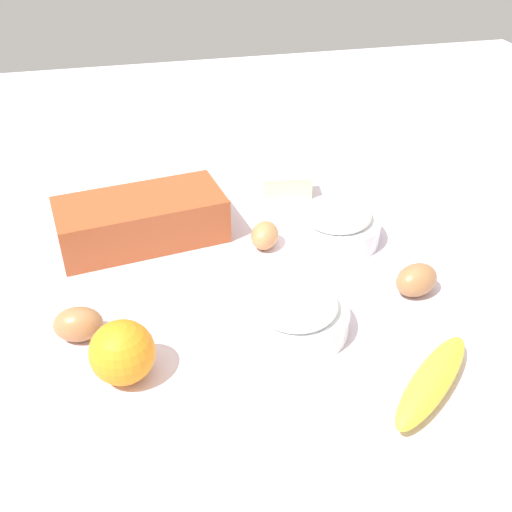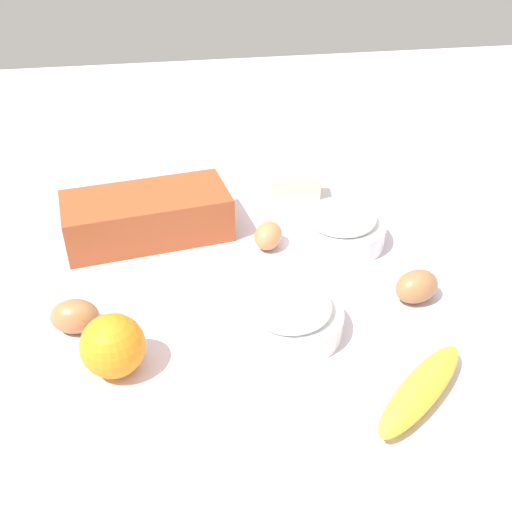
{
  "view_description": "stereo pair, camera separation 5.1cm",
  "coord_description": "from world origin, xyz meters",
  "views": [
    {
      "loc": [
        -0.18,
        -0.74,
        0.56
      ],
      "look_at": [
        0.0,
        0.0,
        0.04
      ],
      "focal_mm": 41.59,
      "sensor_mm": 36.0,
      "label": 1
    },
    {
      "loc": [
        -0.13,
        -0.75,
        0.56
      ],
      "look_at": [
        0.0,
        0.0,
        0.04
      ],
      "focal_mm": 41.59,
      "sensor_mm": 36.0,
      "label": 2
    }
  ],
  "objects": [
    {
      "name": "orange_fruit",
      "position": [
        -0.21,
        -0.17,
        0.04
      ],
      "size": [
        0.08,
        0.08,
        0.08
      ],
      "primitive_type": "sphere",
      "color": "orange",
      "rests_on": "ground_plane"
    },
    {
      "name": "egg_near_butter",
      "position": [
        0.23,
        -0.1,
        0.03
      ],
      "size": [
        0.08,
        0.07,
        0.05
      ],
      "primitive_type": "ellipsoid",
      "rotation": [
        0.0,
        1.57,
        3.44
      ],
      "color": "#9D693F",
      "rests_on": "ground_plane"
    },
    {
      "name": "egg_beside_bowl",
      "position": [
        -0.27,
        -0.08,
        0.02
      ],
      "size": [
        0.07,
        0.06,
        0.05
      ],
      "primitive_type": "ellipsoid",
      "rotation": [
        0.0,
        1.57,
        6.15
      ],
      "color": "#A06C41",
      "rests_on": "ground_plane"
    },
    {
      "name": "egg_loose",
      "position": [
        0.03,
        0.08,
        0.02
      ],
      "size": [
        0.07,
        0.07,
        0.05
      ],
      "primitive_type": "ellipsoid",
      "rotation": [
        0.0,
        1.57,
        4.21
      ],
      "color": "#B97D4C",
      "rests_on": "ground_plane"
    },
    {
      "name": "butter_block",
      "position": [
        0.11,
        0.23,
        0.03
      ],
      "size": [
        0.1,
        0.08,
        0.06
      ],
      "primitive_type": "cube",
      "rotation": [
        0.0,
        0.0,
        -0.14
      ],
      "color": "#F4EDB2",
      "rests_on": "ground_plane"
    },
    {
      "name": "sugar_bowl",
      "position": [
        0.02,
        -0.13,
        0.03
      ],
      "size": [
        0.15,
        0.15,
        0.07
      ],
      "color": "white",
      "rests_on": "ground_plane"
    },
    {
      "name": "banana",
      "position": [
        0.16,
        -0.29,
        0.02
      ],
      "size": [
        0.17,
        0.16,
        0.04
      ],
      "primitive_type": "ellipsoid",
      "rotation": [
        0.0,
        0.0,
        0.7
      ],
      "color": "yellow",
      "rests_on": "ground_plane"
    },
    {
      "name": "flour_bowl",
      "position": [
        0.16,
        0.08,
        0.03
      ],
      "size": [
        0.15,
        0.15,
        0.07
      ],
      "color": "white",
      "rests_on": "ground_plane"
    },
    {
      "name": "ground_plane",
      "position": [
        0.0,
        0.0,
        -0.01
      ],
      "size": [
        2.4,
        2.4,
        0.02
      ],
      "primitive_type": "cube",
      "color": "silver"
    },
    {
      "name": "loaf_pan",
      "position": [
        -0.17,
        0.15,
        0.04
      ],
      "size": [
        0.3,
        0.17,
        0.08
      ],
      "rotation": [
        0.0,
        0.0,
        0.15
      ],
      "color": "#9E4723",
      "rests_on": "ground_plane"
    }
  ]
}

